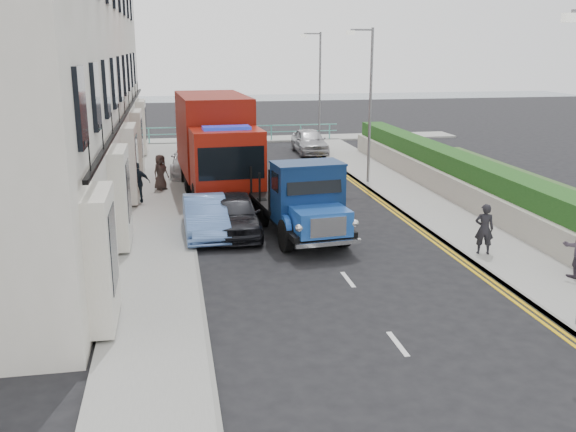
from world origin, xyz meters
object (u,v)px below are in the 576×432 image
object	(u,v)px
bedford_lorry	(306,205)
parked_car_front	(235,214)
lamp_far	(318,84)
red_lorry	(216,143)
pedestrian_east_near	(484,229)
lamp_mid	(368,97)

from	to	relation	value
bedford_lorry	parked_car_front	world-z (taller)	bedford_lorry
lamp_far	red_lorry	size ratio (longest dim) A/B	0.86
pedestrian_east_near	parked_car_front	bearing A→B (deg)	-10.85
lamp_far	pedestrian_east_near	world-z (taller)	lamp_far
bedford_lorry	lamp_far	bearing A→B (deg)	69.74
red_lorry	parked_car_front	bearing A→B (deg)	-92.03
lamp_far	parked_car_front	size ratio (longest dim) A/B	1.71
bedford_lorry	parked_car_front	distance (m)	2.57
parked_car_front	red_lorry	bearing A→B (deg)	93.00
lamp_mid	pedestrian_east_near	size ratio (longest dim) A/B	4.49
lamp_far	pedestrian_east_near	distance (m)	21.10
red_lorry	pedestrian_east_near	world-z (taller)	red_lorry
pedestrian_east_near	red_lorry	bearing A→B (deg)	-36.40
lamp_mid	red_lorry	distance (m)	7.20
bedford_lorry	red_lorry	xyz separation A→B (m)	(-2.36, 7.39, 1.03)
lamp_far	red_lorry	bearing A→B (deg)	-122.61
lamp_mid	parked_car_front	bearing A→B (deg)	-134.07
lamp_far	bedford_lorry	world-z (taller)	lamp_far
lamp_mid	bedford_lorry	distance (m)	9.82
lamp_mid	bedford_lorry	size ratio (longest dim) A/B	1.23
red_lorry	pedestrian_east_near	size ratio (longest dim) A/B	5.24
parked_car_front	pedestrian_east_near	xyz separation A→B (m)	(7.14, -3.87, 0.20)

